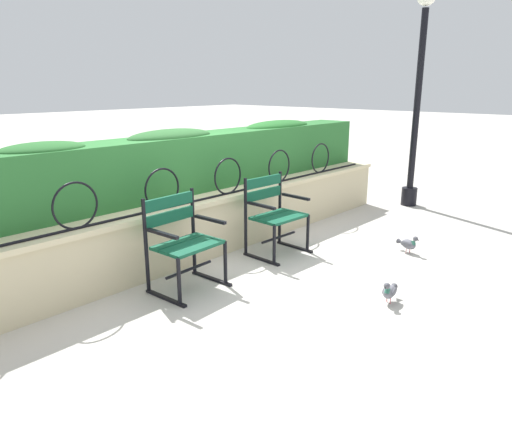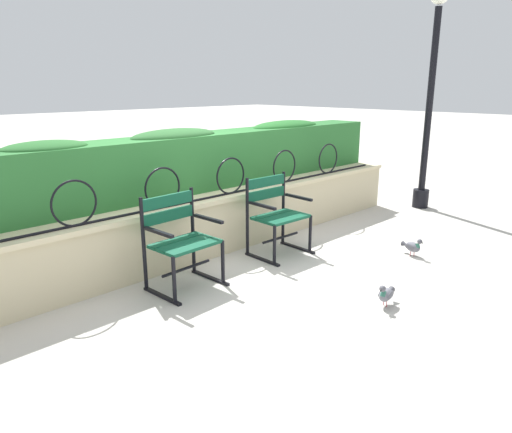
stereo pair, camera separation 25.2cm
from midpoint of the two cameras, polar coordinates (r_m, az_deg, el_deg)
ground_plane at (r=5.03m, az=1.88°, el=-6.17°), size 60.00×60.00×0.00m
stone_wall at (r=5.42m, az=-3.76°, el=-0.85°), size 6.48×0.41×0.66m
iron_arch_fence at (r=5.11m, az=-5.16°, el=3.96°), size 5.96×0.02×0.42m
hedge_row at (r=5.63m, az=-6.72°, el=6.75°), size 6.35×0.55×0.73m
park_chair_left at (r=4.48m, az=-7.53°, el=-2.66°), size 0.64×0.55×0.89m
park_chair_right at (r=5.34m, az=3.75°, el=0.40°), size 0.63×0.54×0.89m
pigeon_near_chairs at (r=4.35m, az=16.95°, el=-8.89°), size 0.29×0.13×0.22m
pigeon_far_side at (r=5.66m, az=19.50°, el=-3.40°), size 0.15×0.29×0.22m
lamppost at (r=7.74m, az=21.07°, el=13.18°), size 0.28×0.28×3.23m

